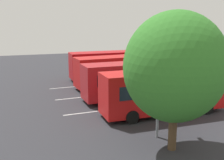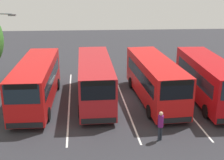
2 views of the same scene
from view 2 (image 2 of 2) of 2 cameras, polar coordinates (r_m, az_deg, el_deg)
ground_plane at (r=23.28m, az=2.21°, el=-3.78°), size 67.17×67.17×0.00m
bus_far_left at (r=22.62m, az=-14.22°, el=-0.30°), size 9.32×2.57×3.20m
bus_center_left at (r=22.54m, az=-3.26°, el=0.20°), size 9.39×2.77×3.20m
bus_center_right at (r=22.77m, az=8.14°, el=0.22°), size 9.48×3.17×3.20m
bus_far_right at (r=23.66m, az=17.92°, el=0.20°), size 9.32×2.56×3.20m
pedestrian at (r=17.44m, az=9.25°, el=-8.19°), size 0.44×0.44×1.82m
lane_stripe_outer_left at (r=23.24m, az=-8.14°, el=-3.99°), size 13.48×0.75×0.01m
lane_stripe_inner_left at (r=23.28m, az=2.21°, el=-3.77°), size 13.48×0.75×0.01m
lane_stripe_inner_right at (r=24.06m, az=12.19°, el=-3.43°), size 13.48×0.75×0.01m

